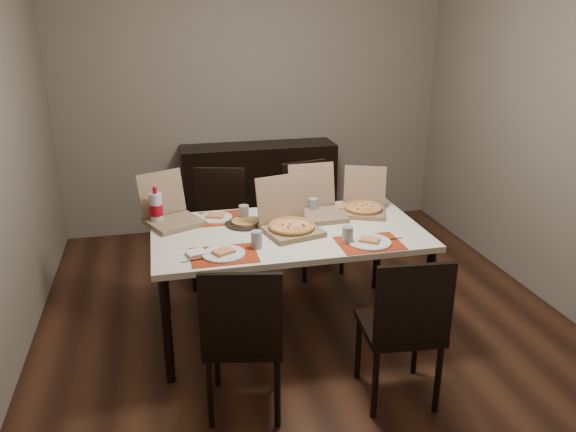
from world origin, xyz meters
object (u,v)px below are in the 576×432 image
(chair_far_left, at_px, (219,221))
(chair_far_right, at_px, (310,212))
(soda_bottle, at_px, (156,209))
(chair_near_left, at_px, (243,335))
(pizza_box_center, at_px, (290,224))
(chair_near_right, at_px, (404,325))
(dining_table, at_px, (288,239))
(sideboard, at_px, (259,189))
(dip_bowl, at_px, (295,218))

(chair_far_left, xyz_separation_m, chair_far_right, (0.78, 0.04, 0.00))
(soda_bottle, bearing_deg, chair_near_left, -70.12)
(chair_near_left, relative_size, pizza_box_center, 2.05)
(chair_near_left, height_order, chair_near_right, same)
(dining_table, xyz_separation_m, chair_far_left, (-0.37, 0.91, -0.17))
(chair_near_left, xyz_separation_m, pizza_box_center, (0.44, 0.81, 0.29))
(chair_far_right, bearing_deg, sideboard, 106.05)
(chair_far_left, bearing_deg, sideboard, 62.23)
(sideboard, bearing_deg, dip_bowl, -91.74)
(chair_far_left, relative_size, dip_bowl, 9.06)
(chair_far_left, height_order, dip_bowl, chair_far_left)
(dip_bowl, bearing_deg, sideboard, 88.26)
(pizza_box_center, distance_m, soda_bottle, 0.92)
(chair_far_left, relative_size, pizza_box_center, 2.05)
(chair_far_left, distance_m, dip_bowl, 0.89)
(chair_far_left, height_order, pizza_box_center, pizza_box_center)
(chair_near_right, relative_size, pizza_box_center, 2.05)
(dip_bowl, xyz_separation_m, soda_bottle, (-0.94, 0.12, 0.10))
(pizza_box_center, bearing_deg, sideboard, 85.84)
(chair_near_right, bearing_deg, pizza_box_center, 115.61)
(dining_table, xyz_separation_m, dip_bowl, (0.09, 0.18, 0.08))
(dining_table, bearing_deg, sideboard, 85.66)
(chair_far_left, relative_size, chair_far_right, 1.00)
(dining_table, height_order, dip_bowl, dip_bowl)
(chair_far_left, relative_size, soda_bottle, 3.47)
(dining_table, bearing_deg, soda_bottle, 160.31)
(sideboard, distance_m, dining_table, 1.90)
(chair_near_right, height_order, dip_bowl, chair_near_right)
(chair_near_right, distance_m, pizza_box_center, 1.05)
(chair_near_left, relative_size, chair_near_right, 1.00)
(pizza_box_center, bearing_deg, soda_bottle, 158.79)
(dip_bowl, bearing_deg, pizza_box_center, -112.42)
(chair_near_left, bearing_deg, soda_bottle, 109.88)
(chair_near_right, xyz_separation_m, chair_far_right, (-0.03, 1.88, 0.00))
(chair_near_right, bearing_deg, dip_bowl, 107.27)
(dining_table, height_order, pizza_box_center, pizza_box_center)
(chair_near_left, height_order, soda_bottle, soda_bottle)
(dining_table, height_order, chair_near_left, chair_near_left)
(chair_near_left, relative_size, dip_bowl, 9.06)
(sideboard, height_order, chair_far_left, chair_far_left)
(dining_table, distance_m, chair_far_right, 1.05)
(soda_bottle, bearing_deg, sideboard, 57.73)
(chair_near_right, distance_m, chair_far_right, 1.88)
(dining_table, relative_size, dip_bowl, 17.54)
(chair_near_left, relative_size, chair_far_left, 1.00)
(soda_bottle, bearing_deg, chair_far_left, 51.32)
(chair_far_right, bearing_deg, soda_bottle, -153.08)
(chair_near_right, xyz_separation_m, dip_bowl, (-0.35, 1.12, 0.25))
(chair_far_left, height_order, chair_far_right, same)
(dining_table, height_order, chair_far_left, chair_far_left)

